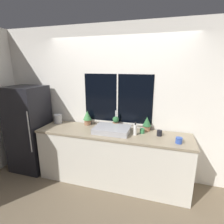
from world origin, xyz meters
TOP-DOWN VIEW (x-y plane):
  - ground_plane at (0.00, 0.00)m, footprint 14.00×14.00m
  - wall_back at (0.00, 0.68)m, footprint 8.00×0.09m
  - wall_left at (-2.28, 1.50)m, footprint 0.06×7.00m
  - counter at (0.00, 0.31)m, footprint 2.59×0.64m
  - refrigerator at (-1.67, 0.27)m, footprint 0.66×0.64m
  - sink at (0.00, 0.31)m, footprint 0.59×0.47m
  - potted_plant_left at (-0.55, 0.54)m, footprint 0.16×0.16m
  - potted_plant_center at (-0.00, 0.54)m, footprint 0.11×0.11m
  - potted_plant_right at (0.55, 0.54)m, footprint 0.14×0.14m
  - soap_bottle at (0.39, 0.30)m, footprint 0.05×0.05m
  - mug_black at (0.77, 0.38)m, footprint 0.08×0.08m
  - mug_green at (0.49, 0.41)m, footprint 0.08×0.08m
  - mug_blue at (1.04, 0.17)m, footprint 0.10×0.10m
  - kettle at (-1.15, 0.48)m, footprint 0.15×0.15m

SIDE VIEW (x-z plane):
  - ground_plane at x=0.00m, z-range 0.00..0.00m
  - counter at x=0.00m, z-range 0.00..0.93m
  - refrigerator at x=-1.67m, z-range 0.00..1.65m
  - mug_green at x=0.49m, z-range 0.93..1.01m
  - mug_blue at x=1.04m, z-range 0.93..1.01m
  - mug_black at x=0.77m, z-range 0.93..1.02m
  - sink at x=0.00m, z-range 0.82..1.14m
  - kettle at x=-1.15m, z-range 0.93..1.11m
  - soap_bottle at x=0.39m, z-range 0.91..1.13m
  - potted_plant_center at x=0.00m, z-range 0.93..1.14m
  - potted_plant_right at x=0.55m, z-range 0.94..1.19m
  - potted_plant_left at x=-0.55m, z-range 0.95..1.22m
  - wall_left at x=-2.28m, z-range 0.00..2.70m
  - wall_back at x=0.00m, z-range 0.00..2.70m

